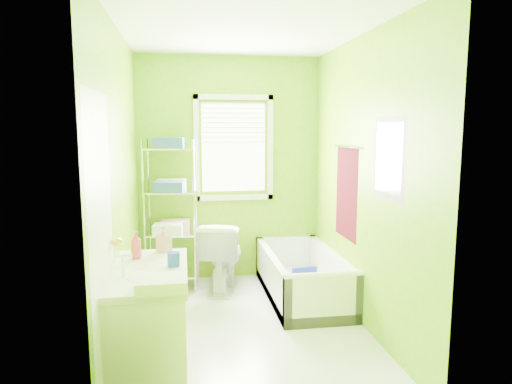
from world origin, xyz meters
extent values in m
plane|color=silver|center=(0.00, 0.00, 0.00)|extent=(2.90, 2.90, 0.00)
cube|color=#679F07|center=(0.00, 1.45, 1.30)|extent=(2.10, 0.04, 2.60)
cube|color=#679F07|center=(0.00, -1.45, 1.30)|extent=(2.10, 0.04, 2.60)
cube|color=#679F07|center=(-1.05, 0.00, 1.30)|extent=(0.04, 2.90, 2.60)
cube|color=#679F07|center=(1.05, 0.00, 1.30)|extent=(0.04, 2.90, 2.60)
cube|color=white|center=(0.00, 0.00, 2.60)|extent=(2.10, 2.90, 0.04)
cube|color=white|center=(0.05, 1.44, 1.55)|extent=(0.74, 0.01, 1.01)
cube|color=white|center=(0.05, 1.42, 0.97)|extent=(0.92, 0.05, 0.06)
cube|color=white|center=(0.05, 1.42, 2.13)|extent=(0.92, 0.05, 0.06)
cube|color=white|center=(-0.38, 1.42, 1.55)|extent=(0.06, 0.05, 1.22)
cube|color=white|center=(0.48, 1.42, 1.55)|extent=(0.06, 0.05, 1.22)
cube|color=white|center=(0.05, 1.42, 1.84)|extent=(0.72, 0.02, 0.50)
cube|color=white|center=(-1.04, -1.00, 1.00)|extent=(0.02, 0.80, 2.00)
sphere|color=gold|center=(-1.00, -0.67, 1.00)|extent=(0.07, 0.07, 0.07)
cube|color=#470811|center=(1.04, 0.35, 1.15)|extent=(0.02, 0.58, 0.90)
cylinder|color=silver|center=(1.02, 0.35, 1.60)|extent=(0.02, 0.62, 0.02)
cube|color=#CC5972|center=(1.04, -0.55, 1.55)|extent=(0.02, 0.54, 0.64)
cube|color=white|center=(1.03, -0.55, 1.55)|extent=(0.01, 0.44, 0.54)
cube|color=white|center=(0.68, 0.67, 0.05)|extent=(0.73, 1.57, 0.10)
cube|color=white|center=(0.35, 0.67, 0.24)|extent=(0.07, 1.57, 0.47)
cube|color=white|center=(1.01, 0.67, 0.24)|extent=(0.07, 1.57, 0.47)
cube|color=white|center=(0.68, -0.08, 0.24)|extent=(0.73, 0.07, 0.47)
cube|color=white|center=(0.68, 1.41, 0.24)|extent=(0.73, 0.07, 0.47)
cylinder|color=white|center=(0.68, -0.08, 0.47)|extent=(0.73, 0.07, 0.07)
cylinder|color=#1628D5|center=(0.68, 0.36, 0.14)|extent=(0.37, 0.37, 0.06)
cylinder|color=#FFFA1A|center=(0.68, 0.36, 0.20)|extent=(0.35, 0.35, 0.05)
cube|color=#1628D5|center=(0.66, 0.50, 0.26)|extent=(0.26, 0.08, 0.24)
imported|color=white|center=(-0.13, 1.01, 0.39)|extent=(0.61, 0.85, 0.78)
cube|color=white|center=(-0.79, -0.68, 0.37)|extent=(0.51, 1.03, 0.75)
cube|color=silver|center=(-0.79, -0.68, 0.77)|extent=(0.54, 1.06, 0.05)
ellipsoid|color=white|center=(-0.77, -0.82, 0.77)|extent=(0.35, 0.46, 0.12)
cylinder|color=silver|center=(-0.94, -0.82, 0.87)|extent=(0.03, 0.03, 0.16)
cylinder|color=silver|center=(-0.94, -0.82, 0.94)|extent=(0.12, 0.02, 0.02)
imported|color=#DA4066|center=(-0.90, -0.40, 0.90)|extent=(0.11, 0.11, 0.21)
imported|color=#C37E91|center=(-0.70, -0.22, 0.90)|extent=(0.13, 0.13, 0.20)
cylinder|color=#1A3BAE|center=(-0.62, -0.64, 0.85)|extent=(0.09, 0.09, 0.10)
cube|color=silver|center=(-0.68, -1.12, 0.84)|extent=(0.31, 0.24, 0.08)
cylinder|color=silver|center=(-0.96, 1.03, 0.83)|extent=(0.02, 0.02, 1.66)
cylinder|color=silver|center=(-0.93, 1.35, 0.83)|extent=(0.02, 0.02, 1.66)
cylinder|color=silver|center=(-0.43, 0.98, 0.83)|extent=(0.02, 0.02, 1.66)
cylinder|color=silver|center=(-0.40, 1.30, 0.83)|extent=(0.02, 0.02, 1.66)
cube|color=silver|center=(-0.68, 1.17, 0.16)|extent=(0.58, 0.39, 0.02)
cube|color=silver|center=(-0.68, 1.17, 0.62)|extent=(0.58, 0.39, 0.02)
cube|color=silver|center=(-0.68, 1.17, 1.09)|extent=(0.58, 0.39, 0.02)
cube|color=silver|center=(-0.68, 1.17, 1.56)|extent=(0.58, 0.39, 0.02)
cube|color=#284C92|center=(-0.68, 1.06, 1.62)|extent=(0.33, 0.24, 0.11)
cube|color=#284C92|center=(-0.68, 1.29, 1.62)|extent=(0.33, 0.24, 0.11)
cube|color=#284C92|center=(-0.69, 1.06, 1.16)|extent=(0.33, 0.24, 0.11)
cube|color=#F6DD96|center=(-0.67, 1.29, 1.16)|extent=(0.33, 0.24, 0.11)
cube|color=silver|center=(-0.71, 1.09, 0.69)|extent=(0.33, 0.24, 0.11)
cube|color=pink|center=(-0.64, 1.30, 0.69)|extent=(0.33, 0.24, 0.11)
cube|color=pink|center=(-0.40, 1.14, 0.36)|extent=(0.05, 0.29, 0.52)
camera|label=1|loc=(-0.53, -3.86, 1.78)|focal=32.00mm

